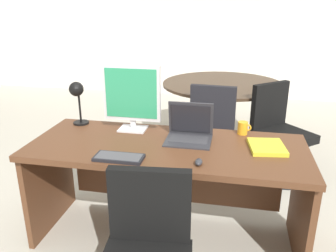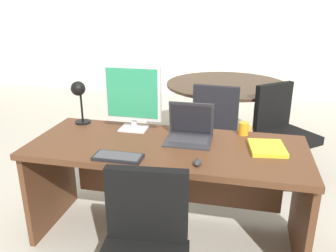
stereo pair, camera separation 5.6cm
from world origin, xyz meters
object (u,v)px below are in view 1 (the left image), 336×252
monitor (132,95)px  coffee_mug (243,128)px  meeting_chair_near (278,140)px  meeting_chair_far (209,144)px  book (267,147)px  keyboard (119,158)px  desk (168,168)px  mouse (199,162)px  desk_lamp (77,94)px  meeting_table (222,98)px  laptop (190,128)px

monitor → coffee_mug: bearing=5.0°
meeting_chair_near → coffee_mug: bearing=-113.0°
monitor → meeting_chair_far: monitor is taller
monitor → coffee_mug: 0.84m
book → meeting_chair_near: meeting_chair_near is taller
keyboard → desk: bearing=53.4°
meeting_chair_near → monitor: bearing=-141.1°
monitor → book: (0.96, -0.17, -0.25)m
mouse → desk_lamp: 1.14m
monitor → desk_lamp: monitor is taller
desk → coffee_mug: (0.50, 0.26, 0.24)m
monitor → coffee_mug: size_ratio=4.97×
desk_lamp → coffee_mug: desk_lamp is taller
monitor → meeting_table: monitor is taller
laptop → meeting_chair_far: bearing=84.5°
desk → keyboard: size_ratio=6.18×
monitor → keyboard: 0.58m
desk → keyboard: bearing=-126.6°
book → coffee_mug: size_ratio=2.89×
monitor → meeting_chair_far: (0.52, 0.73, -0.65)m
desk → meeting_chair_far: bearing=77.1°
monitor → meeting_chair_near: (1.18, 0.95, -0.63)m
mouse → meeting_table: bearing=88.9°
keyboard → mouse: size_ratio=3.84×
desk_lamp → coffee_mug: bearing=2.1°
laptop → desk_lamp: desk_lamp is taller
meeting_table → meeting_chair_far: 0.92m
coffee_mug → meeting_table: 1.58m
laptop → coffee_mug: bearing=23.5°
desk_lamp → meeting_chair_near: size_ratio=0.38×
desk → desk_lamp: bearing=164.2°
desk → coffee_mug: coffee_mug is taller
desk_lamp → meeting_table: size_ratio=0.25×
desk → monitor: (-0.31, 0.19, 0.46)m
meeting_chair_near → keyboard: bearing=-127.3°
laptop → meeting_chair_near: size_ratio=0.35×
keyboard → monitor: bearing=97.3°
desk → book: bearing=1.0°
laptop → meeting_table: bearing=84.9°
desk → desk_lamp: desk_lamp is taller
desk → meeting_table: meeting_table is taller
monitor → book: monitor is taller
desk → monitor: size_ratio=3.81×
monitor → meeting_chair_near: bearing=38.9°
desk_lamp → meeting_table: 1.94m
desk → book: (0.65, 0.01, 0.21)m
book → meeting_table: book is taller
laptop → desk_lamp: size_ratio=0.92×
keyboard → mouse: 0.49m
meeting_chair_far → desk_lamp: bearing=-143.5°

